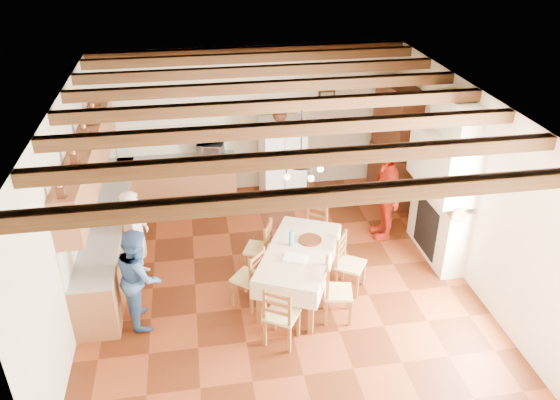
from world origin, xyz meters
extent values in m
cube|color=#481D0B|center=(0.00, 0.00, -0.01)|extent=(6.00, 6.50, 0.02)
cube|color=silver|center=(0.00, 0.00, 3.01)|extent=(6.00, 6.50, 0.02)
cube|color=beige|center=(0.00, 3.26, 1.50)|extent=(6.00, 0.02, 3.00)
cube|color=beige|center=(0.00, -3.26, 1.50)|extent=(6.00, 0.02, 3.00)
cube|color=beige|center=(-3.01, 0.00, 1.50)|extent=(0.02, 6.50, 3.00)
cube|color=beige|center=(3.01, 0.00, 1.50)|extent=(0.02, 6.50, 3.00)
cube|color=brown|center=(-2.70, 1.05, 0.43)|extent=(0.60, 4.30, 0.86)
cube|color=brown|center=(-1.55, 2.95, 0.43)|extent=(2.30, 0.60, 0.86)
cube|color=gray|center=(-2.70, 1.05, 0.88)|extent=(0.62, 4.30, 0.04)
cube|color=gray|center=(-1.55, 2.95, 0.88)|extent=(2.34, 0.62, 0.04)
cube|color=silver|center=(-2.98, 1.05, 1.20)|extent=(0.03, 4.30, 0.60)
cube|color=silver|center=(-1.55, 3.23, 1.20)|extent=(2.30, 0.03, 0.60)
cube|color=brown|center=(-2.83, 1.05, 1.85)|extent=(0.35, 4.20, 0.70)
cube|color=black|center=(1.55, 3.23, 1.85)|extent=(0.34, 0.03, 0.42)
cube|color=white|center=(0.55, 2.71, 0.84)|extent=(0.89, 0.75, 1.68)
cube|color=silver|center=(0.26, -0.49, 0.78)|extent=(1.63, 2.07, 0.05)
cube|color=brown|center=(-0.43, -1.08, 0.38)|extent=(0.09, 0.09, 0.76)
cube|color=brown|center=(0.26, -1.40, 0.38)|extent=(0.09, 0.09, 0.76)
cube|color=brown|center=(0.26, 0.41, 0.38)|extent=(0.09, 0.09, 0.76)
cube|color=brown|center=(0.95, 0.09, 0.38)|extent=(0.09, 0.09, 0.76)
torus|color=black|center=(0.26, -0.49, 2.25)|extent=(0.47, 0.47, 0.03)
imported|color=silver|center=(-2.17, 0.39, 0.78)|extent=(0.39, 0.58, 1.56)
imported|color=#355992|center=(-2.08, -0.70, 0.76)|extent=(0.68, 0.82, 1.51)
imported|color=red|center=(2.11, 0.93, 0.86)|extent=(0.43, 1.01, 1.72)
imported|color=silver|center=(-0.86, 2.95, 1.04)|extent=(0.58, 0.45, 0.29)
imported|color=#3C2211|center=(0.50, 2.71, 1.82)|extent=(0.30, 0.30, 0.29)
camera|label=1|loc=(-1.15, -7.16, 5.38)|focal=35.00mm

